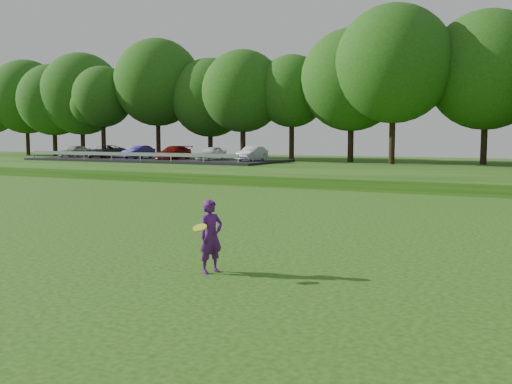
% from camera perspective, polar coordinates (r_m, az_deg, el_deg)
% --- Properties ---
extents(ground, '(140.00, 140.00, 0.00)m').
position_cam_1_polar(ground, '(12.81, -13.38, -7.37)').
color(ground, '#1C470D').
rests_on(ground, ground).
extents(berm, '(130.00, 30.00, 0.60)m').
position_cam_1_polar(berm, '(44.29, 16.51, 2.08)').
color(berm, '#1C470D').
rests_on(berm, ground).
extents(walking_path, '(130.00, 1.60, 0.04)m').
position_cam_1_polar(walking_path, '(30.70, 11.63, 0.21)').
color(walking_path, gray).
rests_on(walking_path, ground).
extents(treeline, '(104.00, 7.00, 15.00)m').
position_cam_1_polar(treeline, '(48.44, 17.67, 11.57)').
color(treeline, '#1E4810').
rests_on(treeline, berm).
extents(parking_lot, '(24.00, 9.00, 1.38)m').
position_cam_1_polar(parking_lot, '(53.33, -10.36, 3.59)').
color(parking_lot, black).
rests_on(parking_lot, berm).
extents(woman, '(0.55, 0.94, 1.54)m').
position_cam_1_polar(woman, '(11.91, -4.53, -4.43)').
color(woman, '#52176B').
rests_on(woman, ground).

